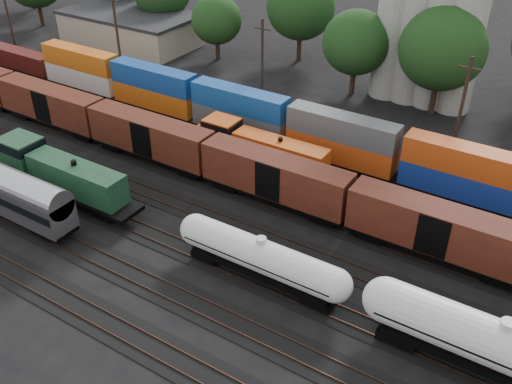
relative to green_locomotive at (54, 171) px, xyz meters
The scene contains 12 objects.
ground 19.78m from the green_locomotive, 14.79° to the left, with size 600.00×600.00×0.00m, color black.
tracks 19.77m from the green_locomotive, 14.79° to the left, with size 180.00×33.20×0.20m.
green_locomotive is the anchor object (origin of this frame).
tank_car_a 23.60m from the green_locomotive, ahead, with size 15.42×2.76×4.04m.
tank_car_b 41.58m from the green_locomotive, ahead, with size 18.79×3.36×4.92m.
orange_locomotive 20.26m from the green_locomotive, 47.77° to the left, with size 17.26×2.88×4.31m.
boxcar_string 15.05m from the green_locomotive, 41.66° to the left, with size 153.60×2.90×4.20m.
container_wall 29.58m from the green_locomotive, 42.55° to the left, with size 178.40×2.60×5.80m.
grain_silo 47.41m from the green_locomotive, 61.54° to the left, with size 13.40×5.00×29.00m.
industrial_sheds 47.69m from the green_locomotive, 57.58° to the left, with size 119.38×17.26×5.10m.
tree_band 46.62m from the green_locomotive, 69.92° to the left, with size 161.22×21.88×14.16m.
utility_poles 33.16m from the green_locomotive, 54.95° to the left, with size 122.20×0.36×12.00m.
Camera 1 is at (22.86, -34.53, 30.99)m, focal length 40.00 mm.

